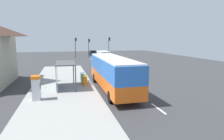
{
  "coord_description": "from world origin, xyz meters",
  "views": [
    {
      "loc": [
        -6.24,
        -18.12,
        4.98
      ],
      "look_at": [
        -1.0,
        2.73,
        1.5
      ],
      "focal_mm": 31.07,
      "sensor_mm": 36.0,
      "label": 1
    }
  ],
  "objects_px": {
    "recycling_bin_blue": "(83,77)",
    "traffic_light_far_side": "(76,45)",
    "sedan_near": "(92,53)",
    "traffic_light_median": "(89,45)",
    "recycling_bin_yellow": "(83,78)",
    "traffic_light_near_side": "(109,44)",
    "white_van": "(104,56)",
    "recycling_bin_orange": "(85,81)",
    "recycling_bin_green": "(84,79)",
    "bus_shelter": "(62,69)",
    "bus": "(112,72)",
    "ticket_machine": "(36,88)"
  },
  "relations": [
    {
      "from": "white_van",
      "to": "recycling_bin_orange",
      "type": "relative_size",
      "value": 5.48
    },
    {
      "from": "recycling_bin_blue",
      "to": "bus_shelter",
      "type": "bearing_deg",
      "value": -129.93
    },
    {
      "from": "recycling_bin_blue",
      "to": "recycling_bin_orange",
      "type": "bearing_deg",
      "value": -90.0
    },
    {
      "from": "sedan_near",
      "to": "recycling_bin_blue",
      "type": "xyz_separation_m",
      "value": [
        -6.5,
        -36.14,
        -0.14
      ]
    },
    {
      "from": "recycling_bin_orange",
      "to": "bus",
      "type": "bearing_deg",
      "value": -38.74
    },
    {
      "from": "bus",
      "to": "traffic_light_near_side",
      "type": "bearing_deg",
      "value": 77.26
    },
    {
      "from": "traffic_light_near_side",
      "to": "white_van",
      "type": "bearing_deg",
      "value": -110.83
    },
    {
      "from": "recycling_bin_yellow",
      "to": "recycling_bin_green",
      "type": "bearing_deg",
      "value": -90.0
    },
    {
      "from": "sedan_near",
      "to": "recycling_bin_orange",
      "type": "xyz_separation_m",
      "value": [
        -6.5,
        -38.24,
        -0.14
      ]
    },
    {
      "from": "sedan_near",
      "to": "traffic_light_median",
      "type": "relative_size",
      "value": 0.9
    },
    {
      "from": "ticket_machine",
      "to": "bus_shelter",
      "type": "distance_m",
      "value": 4.13
    },
    {
      "from": "recycling_bin_blue",
      "to": "traffic_light_far_side",
      "type": "distance_m",
      "value": 28.75
    },
    {
      "from": "white_van",
      "to": "recycling_bin_orange",
      "type": "distance_m",
      "value": 22.19
    },
    {
      "from": "recycling_bin_green",
      "to": "traffic_light_near_side",
      "type": "bearing_deg",
      "value": 71.63
    },
    {
      "from": "recycling_bin_orange",
      "to": "traffic_light_median",
      "type": "xyz_separation_m",
      "value": [
        4.6,
        31.49,
        2.66
      ]
    },
    {
      "from": "ticket_machine",
      "to": "traffic_light_median",
      "type": "height_order",
      "value": "traffic_light_median"
    },
    {
      "from": "recycling_bin_yellow",
      "to": "traffic_light_median",
      "type": "bearing_deg",
      "value": 81.31
    },
    {
      "from": "recycling_bin_yellow",
      "to": "bus_shelter",
      "type": "xyz_separation_m",
      "value": [
        -2.21,
        -1.94,
        1.44
      ]
    },
    {
      "from": "recycling_bin_yellow",
      "to": "recycling_bin_blue",
      "type": "bearing_deg",
      "value": 90.0
    },
    {
      "from": "recycling_bin_orange",
      "to": "traffic_light_median",
      "type": "relative_size",
      "value": 0.19
    },
    {
      "from": "recycling_bin_green",
      "to": "traffic_light_far_side",
      "type": "height_order",
      "value": "traffic_light_far_side"
    },
    {
      "from": "recycling_bin_orange",
      "to": "bus_shelter",
      "type": "bearing_deg",
      "value": -166.21
    },
    {
      "from": "white_van",
      "to": "sedan_near",
      "type": "distance_m",
      "value": 17.01
    },
    {
      "from": "recycling_bin_orange",
      "to": "recycling_bin_blue",
      "type": "xyz_separation_m",
      "value": [
        0.0,
        2.1,
        0.0
      ]
    },
    {
      "from": "sedan_near",
      "to": "recycling_bin_green",
      "type": "distance_m",
      "value": 38.1
    },
    {
      "from": "bus",
      "to": "traffic_light_far_side",
      "type": "relative_size",
      "value": 2.09
    },
    {
      "from": "traffic_light_median",
      "to": "bus_shelter",
      "type": "xyz_separation_m",
      "value": [
        -6.81,
        -32.04,
        -1.21
      ]
    },
    {
      "from": "recycling_bin_yellow",
      "to": "bus_shelter",
      "type": "bearing_deg",
      "value": -138.71
    },
    {
      "from": "bus",
      "to": "recycling_bin_orange",
      "type": "distance_m",
      "value": 3.4
    },
    {
      "from": "recycling_bin_green",
      "to": "traffic_light_near_side",
      "type": "relative_size",
      "value": 0.18
    },
    {
      "from": "recycling_bin_green",
      "to": "bus_shelter",
      "type": "distance_m",
      "value": 2.92
    },
    {
      "from": "recycling_bin_orange",
      "to": "white_van",
      "type": "bearing_deg",
      "value": 73.23
    },
    {
      "from": "white_van",
      "to": "ticket_machine",
      "type": "distance_m",
      "value": 27.4
    },
    {
      "from": "white_van",
      "to": "recycling_bin_green",
      "type": "bearing_deg",
      "value": -107.31
    },
    {
      "from": "recycling_bin_orange",
      "to": "traffic_light_near_side",
      "type": "bearing_deg",
      "value": 72.03
    },
    {
      "from": "bus_shelter",
      "to": "recycling_bin_blue",
      "type": "bearing_deg",
      "value": 50.07
    },
    {
      "from": "traffic_light_median",
      "to": "traffic_light_far_side",
      "type": "bearing_deg",
      "value": -167.14
    },
    {
      "from": "white_van",
      "to": "recycling_bin_blue",
      "type": "relative_size",
      "value": 5.48
    },
    {
      "from": "traffic_light_near_side",
      "to": "bus_shelter",
      "type": "xyz_separation_m",
      "value": [
        -11.91,
        -30.44,
        -1.45
      ]
    },
    {
      "from": "white_van",
      "to": "bus",
      "type": "bearing_deg",
      "value": -99.56
    },
    {
      "from": "bus",
      "to": "sedan_near",
      "type": "bearing_deg",
      "value": 84.3
    },
    {
      "from": "bus",
      "to": "sedan_near",
      "type": "height_order",
      "value": "bus"
    },
    {
      "from": "sedan_near",
      "to": "traffic_light_far_side",
      "type": "distance_m",
      "value": 9.66
    },
    {
      "from": "recycling_bin_green",
      "to": "recycling_bin_yellow",
      "type": "relative_size",
      "value": 1.0
    },
    {
      "from": "traffic_light_far_side",
      "to": "recycling_bin_blue",
      "type": "bearing_deg",
      "value": -92.2
    },
    {
      "from": "traffic_light_near_side",
      "to": "traffic_light_far_side",
      "type": "bearing_deg",
      "value": 174.68
    },
    {
      "from": "ticket_machine",
      "to": "recycling_bin_green",
      "type": "distance_m",
      "value": 6.36
    },
    {
      "from": "white_van",
      "to": "traffic_light_near_side",
      "type": "height_order",
      "value": "traffic_light_near_side"
    },
    {
      "from": "bus",
      "to": "bus_shelter",
      "type": "height_order",
      "value": "bus"
    },
    {
      "from": "traffic_light_near_side",
      "to": "recycling_bin_yellow",
      "type": "bearing_deg",
      "value": -108.79
    }
  ]
}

